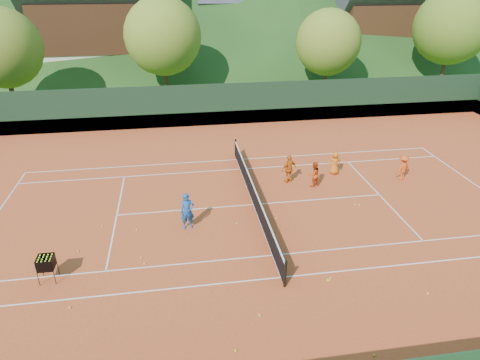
{
  "coord_description": "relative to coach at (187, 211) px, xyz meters",
  "views": [
    {
      "loc": [
        -3.43,
        -17.56,
        10.13
      ],
      "look_at": [
        -0.67,
        0.0,
        1.38
      ],
      "focal_mm": 32.0,
      "sensor_mm": 36.0,
      "label": 1
    }
  ],
  "objects": [
    {
      "name": "tree_c",
      "position": [
        13.2,
        20.59,
        3.69
      ],
      "size": [
        5.6,
        5.6,
        7.35
      ],
      "color": "#42291A",
      "rests_on": "ground"
    },
    {
      "name": "coach",
      "position": [
        0.0,
        0.0,
        0.0
      ],
      "size": [
        0.66,
        0.48,
        1.66
      ],
      "primitive_type": "imported",
      "rotation": [
        0.0,
        0.0,
        0.15
      ],
      "color": "#174E99",
      "rests_on": "clay_court"
    },
    {
      "name": "tennis_ball_0",
      "position": [
        3.97,
        0.16,
        -0.8
      ],
      "size": [
        0.07,
        0.07,
        0.07
      ],
      "primitive_type": "sphere",
      "color": "#D1F128",
      "rests_on": "clay_court"
    },
    {
      "name": "ground",
      "position": [
        3.2,
        1.59,
        -0.85
      ],
      "size": [
        400.0,
        400.0,
        0.0
      ],
      "primitive_type": "plane",
      "color": "#30561A",
      "rests_on": "ground"
    },
    {
      "name": "chalet_mid",
      "position": [
        9.2,
        35.59,
        4.14
      ],
      "size": [
        12.65,
        8.82,
        11.45
      ],
      "color": "beige",
      "rests_on": "ground"
    },
    {
      "name": "tennis_ball_19",
      "position": [
        8.17,
        0.71,
        -0.8
      ],
      "size": [
        0.07,
        0.07,
        0.07
      ],
      "primitive_type": "sphere",
      "color": "#D1F128",
      "rests_on": "clay_court"
    },
    {
      "name": "student_b",
      "position": [
        5.47,
        3.69,
        -0.06
      ],
      "size": [
        0.98,
        0.68,
        1.54
      ],
      "primitive_type": "imported",
      "rotation": [
        0.0,
        0.0,
        3.51
      ],
      "color": "orange",
      "rests_on": "clay_court"
    },
    {
      "name": "tennis_ball_23",
      "position": [
        2.14,
        -0.02,
        -0.8
      ],
      "size": [
        0.07,
        0.07,
        0.07
      ],
      "primitive_type": "sphere",
      "color": "#D1F128",
      "rests_on": "clay_court"
    },
    {
      "name": "tennis_ball_5",
      "position": [
        7.98,
        0.77,
        -0.8
      ],
      "size": [
        0.07,
        0.07,
        0.07
      ],
      "primitive_type": "sphere",
      "color": "#D1F128",
      "rests_on": "clay_court"
    },
    {
      "name": "tennis_ball_9",
      "position": [
        -3.72,
        0.68,
        -0.8
      ],
      "size": [
        0.07,
        0.07,
        0.07
      ],
      "primitive_type": "sphere",
      "color": "#D1F128",
      "rests_on": "clay_court"
    },
    {
      "name": "tennis_ball_8",
      "position": [
        4.87,
        -4.37,
        -0.8
      ],
      "size": [
        0.07,
        0.07,
        0.07
      ],
      "primitive_type": "sphere",
      "color": "#D1F128",
      "rests_on": "clay_court"
    },
    {
      "name": "chalet_right",
      "position": [
        23.2,
        31.59,
        4.41
      ],
      "size": [
        11.5,
        8.82,
        11.91
      ],
      "color": "beige",
      "rests_on": "ground"
    },
    {
      "name": "tennis_ball_22",
      "position": [
        4.95,
        -4.27,
        -0.8
      ],
      "size": [
        0.07,
        0.07,
        0.07
      ],
      "primitive_type": "sphere",
      "color": "#D1F128",
      "rests_on": "clay_court"
    },
    {
      "name": "ball_hopper",
      "position": [
        -5.14,
        -2.73,
        -0.09
      ],
      "size": [
        0.57,
        0.57,
        1.0
      ],
      "color": "black",
      "rests_on": "clay_court"
    },
    {
      "name": "tennis_ball_11",
      "position": [
        1.06,
        -6.99,
        -0.8
      ],
      "size": [
        0.07,
        0.07,
        0.07
      ],
      "primitive_type": "sphere",
      "color": "#D1F128",
      "rests_on": "clay_court"
    },
    {
      "name": "tennis_ball_15",
      "position": [
        -2.22,
        0.15,
        -0.8
      ],
      "size": [
        0.07,
        0.07,
        0.07
      ],
      "primitive_type": "sphere",
      "color": "#D1F128",
      "rests_on": "clay_court"
    },
    {
      "name": "tennis_net",
      "position": [
        3.2,
        1.59,
        -0.33
      ],
      "size": [
        0.1,
        12.07,
        1.1
      ],
      "color": "black",
      "rests_on": "clay_court"
    },
    {
      "name": "tennis_ball_10",
      "position": [
        3.33,
        -2.34,
        -0.8
      ],
      "size": [
        0.07,
        0.07,
        0.07
      ],
      "primitive_type": "sphere",
      "color": "#D1F128",
      "rests_on": "clay_court"
    },
    {
      "name": "court_lines",
      "position": [
        3.2,
        1.59,
        -0.83
      ],
      "size": [
        23.83,
        11.03,
        0.0
      ],
      "color": "silver",
      "rests_on": "clay_court"
    },
    {
      "name": "tennis_ball_21",
      "position": [
        3.25,
        -3.74,
        -0.8
      ],
      "size": [
        0.07,
        0.07,
        0.07
      ],
      "primitive_type": "sphere",
      "color": "#D1F128",
      "rests_on": "clay_court"
    },
    {
      "name": "tennis_ball_18",
      "position": [
        -4.44,
        -1.1,
        -0.8
      ],
      "size": [
        0.07,
        0.07,
        0.07
      ],
      "primitive_type": "sphere",
      "color": "#D1F128",
      "rests_on": "clay_court"
    },
    {
      "name": "tennis_ball_14",
      "position": [
        -1.78,
        -2.34,
        -0.8
      ],
      "size": [
        0.07,
        0.07,
        0.07
      ],
      "primitive_type": "sphere",
      "color": "#D1F128",
      "rests_on": "clay_court"
    },
    {
      "name": "student_d",
      "position": [
        11.52,
        3.05,
        -0.13
      ],
      "size": [
        1.04,
        0.84,
        1.4
      ],
      "primitive_type": "imported",
      "rotation": [
        0.0,
        0.0,
        3.55
      ],
      "color": "#E54D14",
      "rests_on": "clay_court"
    },
    {
      "name": "tennis_ball_17",
      "position": [
        4.81,
        -4.35,
        -0.8
      ],
      "size": [
        0.07,
        0.07,
        0.07
      ],
      "primitive_type": "sphere",
      "color": "#D1F128",
      "rests_on": "clay_court"
    },
    {
      "name": "student_a",
      "position": [
        6.62,
        3.06,
        -0.16
      ],
      "size": [
        0.79,
        0.7,
        1.34
      ],
      "primitive_type": "imported",
      "rotation": [
        0.0,
        0.0,
        3.5
      ],
      "color": "#CE4712",
      "rests_on": "clay_court"
    },
    {
      "name": "clay_court",
      "position": [
        3.2,
        1.59,
        -0.84
      ],
      "size": [
        40.0,
        24.0,
        0.02
      ],
      "primitive_type": "cube",
      "color": "#BC441E",
      "rests_on": "ground"
    },
    {
      "name": "tree_a",
      "position": [
        -12.8,
        19.59,
        4.02
      ],
      "size": [
        6.0,
        6.0,
        7.88
      ],
      "color": "#402719",
      "rests_on": "ground"
    },
    {
      "name": "tennis_ball_1",
      "position": [
        -4.13,
        -4.36,
        -0.8
      ],
      "size": [
        0.07,
        0.07,
        0.07
      ],
      "primitive_type": "sphere",
      "color": "#D1F128",
      "rests_on": "clay_court"
    },
    {
      "name": "tree_d",
      "position": [
        25.2,
        21.59,
        4.67
      ],
      "size": [
        6.8,
        6.8,
        8.93
      ],
      "color": "#3F2819",
      "rests_on": "ground"
    },
    {
      "name": "student_c",
      "position": [
        8.21,
        4.3,
        -0.18
      ],
      "size": [
        0.68,
        0.48,
        1.3
      ],
      "primitive_type": "imported",
      "rotation": [
        0.0,
        0.0,
        3.03
      ],
      "color": "#CF6812",
      "rests_on": "clay_court"
    },
    {
      "name": "perimeter_fence",
      "position": [
        3.2,
        1.59,
        0.42
      ],
      "size": [
        40.4,
        24.24,
        3.0
      ],
      "color": "black",
      "rests_on": "clay_court"
    },
    {
      "name": "chalet_left",
      "position": [
        -6.8,
        31.59,
        4.79
      ],
      "size": [
        13.8,
        9.93,
        12.92
      ],
      "color": "beige",
      "rests_on": "ground"
    },
    {
      "name": "tree_b",
      "position": [
        -0.8,
        21.59,
        4.34
      ],
      "size": [
        6.4,
        6.4,
        8.4
      ],
      "color": "#402B19",
      "rests_on": "ground"
    },
    {
      "name": "tennis_ball_12",
      "position": [
        8.02,
        -5.57,
        -0.8
      ],
      "size": [
        0.07,
        0.07,
        0.07
      ],
      "primitive_type": "sphere",
      "color": "#D1F128",
      "rests_on": "clay_court"
    },
    {
      "name": "tennis_ball_2",
      "position": [
        5.03,
        -7.77,
        -0.8
      ],
      "size": [
        0.07,
        0.07,
        0.07
      ],
      "primitive_type": "sphere",
      "color": "#D1F128",
      "rests_on": "clay_court"
    },
    {
      "name": "tennis_ball_6",
      "position": [
        -1.93,
        -1.92,
        -0.8
      ],
      "size": [
        0.07,
        0.07,
        0.07
      ],
      "primitive_type": "sphere",
      "color": "#D1F128",
      "rests_on": "clay_court"
    },
    {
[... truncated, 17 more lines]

